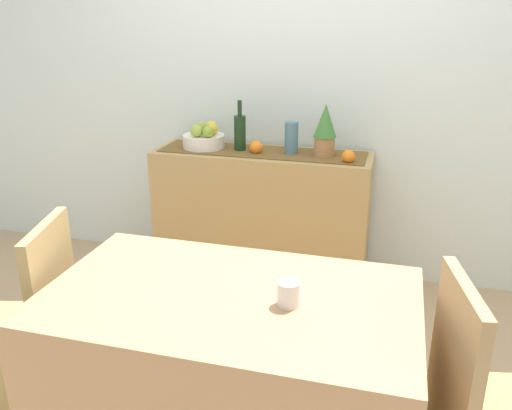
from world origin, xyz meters
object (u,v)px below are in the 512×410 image
Objects in this scene: potted_plant at (325,129)px; coffee_cup at (289,294)px; wine_bottle at (240,132)px; ceramic_vase at (291,138)px; chair_near_window at (25,364)px; fruit_bowl at (204,141)px; sideboard_console at (262,217)px; dining_table at (231,382)px.

potted_plant is 3.61× the size of coffee_cup.
wine_bottle is at bearing 112.44° from coffee_cup.
ceramic_vase is (0.32, -0.00, -0.02)m from wine_bottle.
wine_bottle is 0.34× the size of chair_near_window.
chair_near_window is (-0.26, -1.51, -0.63)m from fruit_bowl.
wine_bottle is (-0.14, 0.00, 0.54)m from sideboard_console.
fruit_bowl is 0.20× the size of dining_table.
ceramic_vase is 0.15× the size of dining_table.
ceramic_vase is at bearing 101.52° from coffee_cup.
potted_plant reaches higher than fruit_bowl.
potted_plant is 0.24× the size of dining_table.
sideboard_console is 1.65m from coffee_cup.
wine_bottle reaches higher than fruit_bowl.
ceramic_vase is 2.28× the size of coffee_cup.
sideboard_console is 0.55m from ceramic_vase.
wine_bottle is (0.24, 0.00, 0.07)m from fruit_bowl.
ceramic_vase is 1.84m from chair_near_window.
potted_plant reaches higher than coffee_cup.
sideboard_console is 1.64m from chair_near_window.
dining_table is 1.44× the size of chair_near_window.
dining_table is (0.42, -1.51, -0.60)m from wine_bottle.
ceramic_vase is 1.62m from dining_table.
sideboard_console is at bearing 180.00° from potted_plant.
ceramic_vase reaches higher than chair_near_window.
coffee_cup is (0.49, -1.53, 0.36)m from sideboard_console.
coffee_cup is at bearing -72.19° from sideboard_console.
fruit_bowl is at bearing 180.00° from potted_plant.
ceramic_vase is at bearing 0.00° from sideboard_console.
coffee_cup is 0.10× the size of chair_near_window.
coffee_cup is (0.63, -1.53, -0.19)m from wine_bottle.
chair_near_window is at bearing -123.91° from potted_plant.
wine_bottle reaches higher than sideboard_console.
sideboard_console is at bearing 180.00° from ceramic_vase.
wine_bottle reaches higher than coffee_cup.
potted_plant is 1.55m from coffee_cup.
potted_plant is (0.52, -0.00, 0.05)m from wine_bottle.
sideboard_console is at bearing 0.00° from fruit_bowl.
wine_bottle reaches higher than ceramic_vase.
potted_plant is (0.20, 0.00, 0.07)m from ceramic_vase.
coffee_cup is at bearing -67.56° from wine_bottle.
chair_near_window is (-0.91, 0.00, -0.10)m from dining_table.
potted_plant is (0.38, 0.00, 0.59)m from sideboard_console.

